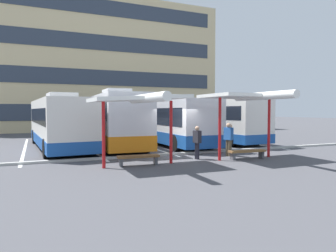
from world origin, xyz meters
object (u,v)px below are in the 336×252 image
Objects in this scene: coach_bus_3 at (213,120)px; coach_bus_0 at (59,123)px; coach_bus_1 at (113,121)px; waiting_shelter_1 at (249,98)px; bench_1 at (247,152)px; waiting_passenger_1 at (197,140)px; coach_bus_2 at (164,122)px; waiting_passenger_2 at (230,136)px; waiting_shelter_0 at (141,100)px; waiting_passenger_0 at (228,137)px; bench_0 at (138,158)px.

coach_bus_0 is at bearing 179.31° from coach_bus_3.
coach_bus_1 reaches higher than waiting_shelter_1.
waiting_shelter_1 is 2.70m from bench_1.
bench_1 is at bearing -44.98° from coach_bus_0.
coach_bus_3 reaches higher than waiting_passenger_1.
coach_bus_2 is at bearing 79.57° from waiting_passenger_1.
coach_bus_0 is 2.39× the size of waiting_shelter_1.
waiting_passenger_1 reaches higher than waiting_passenger_2.
waiting_passenger_1 is (2.54, -7.32, -0.79)m from coach_bus_1.
waiting_shelter_0 is 2.80× the size of waiting_passenger_2.
coach_bus_3 reaches higher than waiting_passenger_2.
coach_bus_1 reaches higher than coach_bus_2.
waiting_passenger_1 is at bearing -70.87° from coach_bus_1.
waiting_passenger_0 is at bearing 103.95° from bench_1.
coach_bus_0 reaches higher than waiting_passenger_2.
waiting_passenger_1 is (-1.39, -7.55, -0.66)m from coach_bus_2.
waiting_shelter_1 is at bearing -110.20° from coach_bus_3.
coach_bus_2 reaches higher than waiting_passenger_0.
waiting_passenger_0 is at bearing -127.33° from waiting_passenger_2.
bench_0 is 6.98m from waiting_passenger_2.
waiting_shelter_0 is 2.37× the size of bench_0.
coach_bus_2 is (3.93, 0.23, -0.14)m from coach_bus_1.
coach_bus_3 is at bearing -0.87° from coach_bus_1.
bench_1 is 3.09m from waiting_passenger_2.
coach_bus_2 reaches higher than waiting_shelter_1.
coach_bus_0 is at bearing 109.42° from bench_0.
coach_bus_2 reaches higher than bench_0.
waiting_passenger_2 is (5.83, -5.41, -0.83)m from coach_bus_1.
bench_1 is (5.54, -0.45, 0.00)m from bench_0.
coach_bus_1 is 7.79m from waiting_passenger_1.
coach_bus_2 is 6.50× the size of bench_0.
coach_bus_2 is at bearing 60.25° from bench_0.
waiting_passenger_0 is (4.55, -7.09, -0.71)m from coach_bus_1.
coach_bus_2 reaches higher than waiting_shelter_0.
coach_bus_0 is 5.70× the size of bench_1.
coach_bus_0 is at bearing 149.70° from waiting_passenger_2.
bench_1 is (-3.04, -8.17, -1.36)m from coach_bus_3.
coach_bus_3 is 6.27× the size of waiting_passenger_1.
coach_bus_3 reaches higher than coach_bus_0.
coach_bus_2 is at bearing 94.89° from waiting_passenger_0.
waiting_shelter_1 reaches higher than bench_0.
bench_0 and bench_1 have the same top height.
waiting_passenger_0 is (-0.30, 1.29, -2.02)m from waiting_shelter_1.
coach_bus_1 is 9.71m from bench_1.
coach_bus_1 is (3.46, -0.02, 0.14)m from coach_bus_0.
coach_bus_2 is 9.39m from bench_0.
waiting_passenger_1 is at bearing 157.17° from bench_1.
coach_bus_0 reaches higher than bench_0.
waiting_passenger_0 is (-3.34, -6.97, -0.67)m from coach_bus_3.
coach_bus_0 is at bearing 129.28° from waiting_passenger_1.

